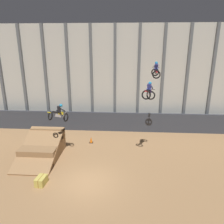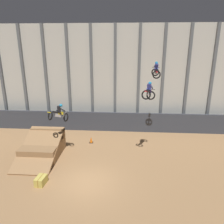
% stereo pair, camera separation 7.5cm
% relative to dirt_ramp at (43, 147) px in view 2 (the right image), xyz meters
% --- Properties ---
extents(ground_plane, '(60.00, 60.00, 0.00)m').
position_rel_dirt_ramp_xyz_m(ground_plane, '(4.54, -3.81, -0.70)').
color(ground_plane, '#9E754C').
extents(arena_back_wall, '(32.00, 0.40, 11.23)m').
position_rel_dirt_ramp_xyz_m(arena_back_wall, '(4.54, 7.01, 4.91)').
color(arena_back_wall, beige).
rests_on(arena_back_wall, ground_plane).
extents(lower_barrier, '(31.36, 0.20, 2.13)m').
position_rel_dirt_ramp_xyz_m(lower_barrier, '(4.54, 5.77, 0.36)').
color(lower_barrier, '#383D47').
rests_on(lower_barrier, ground_plane).
extents(dirt_ramp, '(3.07, 4.89, 2.08)m').
position_rel_dirt_ramp_xyz_m(dirt_ramp, '(0.00, 0.00, 0.00)').
color(dirt_ramp, '#966F48').
rests_on(dirt_ramp, ground_plane).
extents(rider_bike_left_air, '(1.72, 1.66, 1.63)m').
position_rel_dirt_ramp_xyz_m(rider_bike_left_air, '(1.59, 0.01, 3.04)').
color(rider_bike_left_air, black).
extents(rider_bike_center_air, '(1.27, 1.79, 1.60)m').
position_rel_dirt_ramp_xyz_m(rider_bike_center_air, '(8.83, 0.36, 4.87)').
color(rider_bike_center_air, black).
extents(rider_bike_right_air, '(0.79, 1.77, 1.46)m').
position_rel_dirt_ramp_xyz_m(rider_bike_right_air, '(9.72, 3.71, 6.15)').
color(rider_bike_right_air, black).
extents(traffic_cone_near_ramp, '(0.36, 0.36, 0.58)m').
position_rel_dirt_ramp_xyz_m(traffic_cone_near_ramp, '(3.75, 2.62, -0.42)').
color(traffic_cone_near_ramp, black).
rests_on(traffic_cone_near_ramp, ground_plane).
extents(hay_bale_trackside, '(0.68, 0.95, 0.57)m').
position_rel_dirt_ramp_xyz_m(hay_bale_trackside, '(1.39, -4.16, -0.42)').
color(hay_bale_trackside, '#CCB751').
rests_on(hay_bale_trackside, ground_plane).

